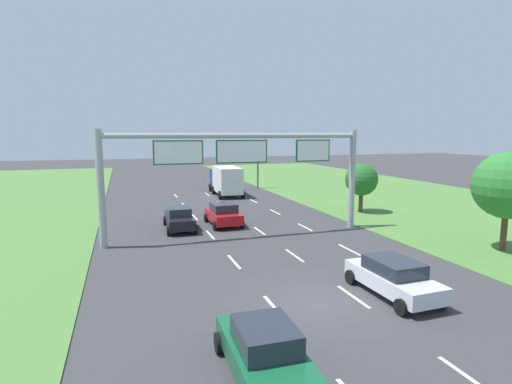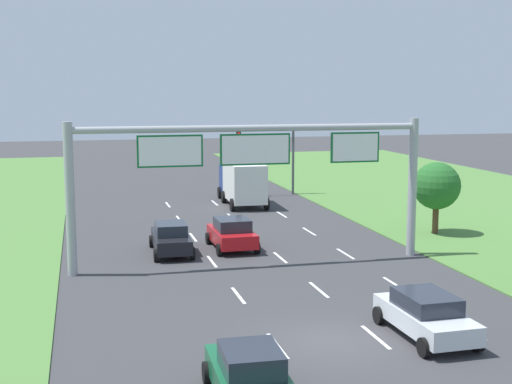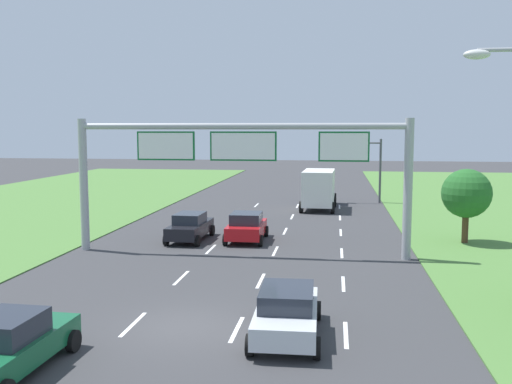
# 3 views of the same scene
# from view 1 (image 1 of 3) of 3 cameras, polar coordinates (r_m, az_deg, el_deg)

# --- Properties ---
(ground_plane) EXTENTS (200.00, 200.00, 0.00)m
(ground_plane) POSITION_cam_1_polar(r_m,az_deg,el_deg) (16.85, 8.47, -15.29)
(ground_plane) COLOR #38383A
(grass_verge_right) EXTENTS (24.00, 120.00, 0.06)m
(grass_verge_right) POSITION_cam_1_polar(r_m,az_deg,el_deg) (37.39, 30.83, -3.19)
(grass_verge_right) COLOR #4C7A38
(grass_verge_right) RESTS_ON ground_plane
(lane_dashes_inner_left) EXTENTS (0.14, 50.40, 0.01)m
(lane_dashes_inner_left) POSITION_cam_1_polar(r_m,az_deg,el_deg) (21.51, -3.17, -9.90)
(lane_dashes_inner_left) COLOR white
(lane_dashes_inner_left) RESTS_ON ground_plane
(lane_dashes_inner_right) EXTENTS (0.14, 50.40, 0.01)m
(lane_dashes_inner_right) POSITION_cam_1_polar(r_m,az_deg,el_deg) (22.64, 5.51, -8.99)
(lane_dashes_inner_right) COLOR white
(lane_dashes_inner_right) RESTS_ON ground_plane
(lane_dashes_slip) EXTENTS (0.14, 50.40, 0.01)m
(lane_dashes_slip) POSITION_cam_1_polar(r_m,az_deg,el_deg) (24.23, 13.17, -8.01)
(lane_dashes_slip) COLOR white
(lane_dashes_slip) RESTS_ON ground_plane
(car_near_red) EXTENTS (2.13, 4.50, 1.60)m
(car_near_red) POSITION_cam_1_polar(r_m,az_deg,el_deg) (28.84, -10.90, -3.67)
(car_near_red) COLOR black
(car_near_red) RESTS_ON ground_plane
(car_lead_silver) EXTENTS (2.23, 4.49, 1.61)m
(car_lead_silver) POSITION_cam_1_polar(r_m,az_deg,el_deg) (11.79, 1.29, -21.90)
(car_lead_silver) COLOR #145633
(car_lead_silver) RESTS_ON ground_plane
(car_mid_lane) EXTENTS (2.22, 4.51, 1.55)m
(car_mid_lane) POSITION_cam_1_polar(r_m,az_deg,el_deg) (17.99, 19.01, -11.38)
(car_mid_lane) COLOR silver
(car_mid_lane) RESTS_ON ground_plane
(car_far_ahead) EXTENTS (2.27, 4.08, 1.65)m
(car_far_ahead) POSITION_cam_1_polar(r_m,az_deg,el_deg) (29.69, -4.67, -3.16)
(car_far_ahead) COLOR red
(car_far_ahead) RESTS_ON ground_plane
(box_truck) EXTENTS (2.86, 7.33, 3.17)m
(box_truck) POSITION_cam_1_polar(r_m,az_deg,el_deg) (44.17, -4.36, 1.77)
(box_truck) COLOR navy
(box_truck) RESTS_ON ground_plane
(sign_gantry) EXTENTS (17.24, 0.44, 7.00)m
(sign_gantry) POSITION_cam_1_polar(r_m,az_deg,el_deg) (25.78, -2.30, 4.37)
(sign_gantry) COLOR #9EA0A5
(sign_gantry) RESTS_ON ground_plane
(traffic_light_mast) EXTENTS (4.76, 0.49, 5.60)m
(traffic_light_mast) POSITION_cam_1_polar(r_m,az_deg,el_deg) (48.76, -1.90, 4.95)
(traffic_light_mast) COLOR #47494F
(traffic_light_mast) RESTS_ON ground_plane
(roadside_tree_near) EXTENTS (3.81, 3.81, 5.75)m
(roadside_tree_near) POSITION_cam_1_polar(r_m,az_deg,el_deg) (26.61, 32.33, 0.80)
(roadside_tree_near) COLOR #513823
(roadside_tree_near) RESTS_ON ground_plane
(roadside_tree_mid) EXTENTS (2.76, 2.76, 4.25)m
(roadside_tree_mid) POSITION_cam_1_polar(r_m,az_deg,el_deg) (35.22, 14.84, 1.71)
(roadside_tree_mid) COLOR #513823
(roadside_tree_mid) RESTS_ON ground_plane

